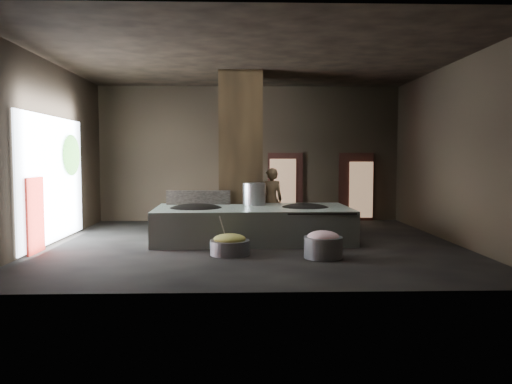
{
  "coord_description": "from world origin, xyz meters",
  "views": [
    {
      "loc": [
        -0.3,
        -12.27,
        2.14
      ],
      "look_at": [
        0.09,
        0.5,
        1.25
      ],
      "focal_mm": 35.0,
      "sensor_mm": 36.0,
      "label": 1
    }
  ],
  "objects_px": {
    "wok_right": "(305,211)",
    "stock_pot": "(254,195)",
    "wok_left": "(196,212)",
    "hearth_platform": "(253,224)",
    "cook": "(271,200)",
    "meat_basin": "(323,247)",
    "veg_basin": "(230,247)"
  },
  "relations": [
    {
      "from": "stock_pot",
      "to": "cook",
      "type": "height_order",
      "value": "cook"
    },
    {
      "from": "wok_left",
      "to": "hearth_platform",
      "type": "bearing_deg",
      "value": 1.97
    },
    {
      "from": "meat_basin",
      "to": "veg_basin",
      "type": "bearing_deg",
      "value": 168.62
    },
    {
      "from": "veg_basin",
      "to": "meat_basin",
      "type": "xyz_separation_m",
      "value": [
        2.0,
        -0.4,
        0.06
      ]
    },
    {
      "from": "hearth_platform",
      "to": "meat_basin",
      "type": "relative_size",
      "value": 6.03
    },
    {
      "from": "wok_right",
      "to": "stock_pot",
      "type": "xyz_separation_m",
      "value": [
        -1.3,
        0.5,
        0.38
      ]
    },
    {
      "from": "stock_pot",
      "to": "wok_left",
      "type": "bearing_deg",
      "value": -158.2
    },
    {
      "from": "wok_left",
      "to": "meat_basin",
      "type": "xyz_separation_m",
      "value": [
        2.9,
        -2.19,
        -0.52
      ]
    },
    {
      "from": "wok_right",
      "to": "hearth_platform",
      "type": "bearing_deg",
      "value": -177.88
    },
    {
      "from": "wok_right",
      "to": "veg_basin",
      "type": "xyz_separation_m",
      "value": [
        -1.9,
        -1.89,
        -0.59
      ]
    },
    {
      "from": "wok_left",
      "to": "meat_basin",
      "type": "height_order",
      "value": "wok_left"
    },
    {
      "from": "veg_basin",
      "to": "wok_left",
      "type": "bearing_deg",
      "value": 116.65
    },
    {
      "from": "hearth_platform",
      "to": "meat_basin",
      "type": "distance_m",
      "value": 2.68
    },
    {
      "from": "wok_left",
      "to": "stock_pot",
      "type": "distance_m",
      "value": 1.66
    },
    {
      "from": "cook",
      "to": "veg_basin",
      "type": "xyz_separation_m",
      "value": [
        -1.12,
        -3.45,
        -0.75
      ]
    },
    {
      "from": "wok_right",
      "to": "veg_basin",
      "type": "bearing_deg",
      "value": -135.2
    },
    {
      "from": "wok_left",
      "to": "meat_basin",
      "type": "relative_size",
      "value": 1.9
    },
    {
      "from": "stock_pot",
      "to": "veg_basin",
      "type": "height_order",
      "value": "stock_pot"
    },
    {
      "from": "wok_right",
      "to": "meat_basin",
      "type": "height_order",
      "value": "wok_right"
    },
    {
      "from": "hearth_platform",
      "to": "cook",
      "type": "bearing_deg",
      "value": 68.9
    },
    {
      "from": "veg_basin",
      "to": "meat_basin",
      "type": "relative_size",
      "value": 1.06
    },
    {
      "from": "wok_right",
      "to": "stock_pot",
      "type": "distance_m",
      "value": 1.44
    },
    {
      "from": "wok_right",
      "to": "cook",
      "type": "distance_m",
      "value": 1.75
    },
    {
      "from": "wok_left",
      "to": "meat_basin",
      "type": "distance_m",
      "value": 3.67
    },
    {
      "from": "meat_basin",
      "to": "wok_right",
      "type": "bearing_deg",
      "value": 92.46
    },
    {
      "from": "cook",
      "to": "meat_basin",
      "type": "bearing_deg",
      "value": 94.68
    },
    {
      "from": "wok_right",
      "to": "veg_basin",
      "type": "relative_size",
      "value": 1.67
    },
    {
      "from": "wok_right",
      "to": "meat_basin",
      "type": "relative_size",
      "value": 1.77
    },
    {
      "from": "meat_basin",
      "to": "stock_pot",
      "type": "bearing_deg",
      "value": 116.61
    },
    {
      "from": "meat_basin",
      "to": "cook",
      "type": "bearing_deg",
      "value": 102.82
    },
    {
      "from": "stock_pot",
      "to": "veg_basin",
      "type": "distance_m",
      "value": 2.65
    },
    {
      "from": "hearth_platform",
      "to": "wok_left",
      "type": "distance_m",
      "value": 1.49
    }
  ]
}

